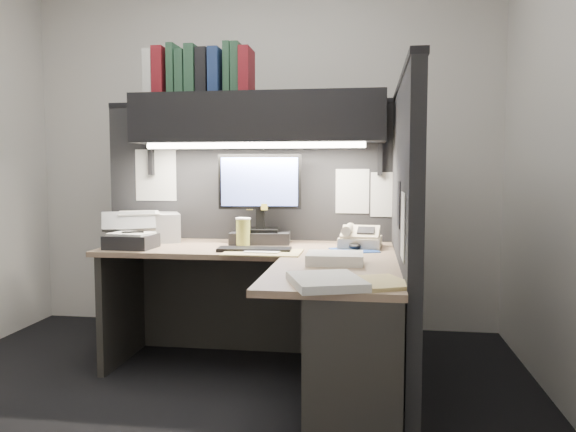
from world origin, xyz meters
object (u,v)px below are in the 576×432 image
Objects in this scene: keyboard at (255,249)px; telephone at (360,239)px; monitor at (260,208)px; printer at (143,227)px; notebook_stack at (131,241)px; coffee_cup at (243,232)px; overhead_shelf at (258,119)px; desk at (289,321)px.

telephone is at bearing 19.41° from keyboard.
printer is at bearing 172.28° from monitor.
monitor is 0.79m from notebook_stack.
printer reaches higher than notebook_stack.
printer is at bearing 169.13° from coffee_cup.
telephone is (0.62, -0.09, -0.17)m from monitor.
telephone is at bearing -10.96° from overhead_shelf.
telephone is (0.58, 0.25, 0.04)m from keyboard.
keyboard is 1.55× the size of notebook_stack.
monitor reaches higher than telephone.
coffee_cup is at bearing -34.84° from printer.
printer reaches higher than keyboard.
keyboard is 0.73m from notebook_stack.
coffee_cup is at bearing 18.98° from notebook_stack.
keyboard is at bearing -47.99° from printer.
overhead_shelf is 2.82× the size of monitor.
printer is 0.35m from notebook_stack.
desk is 0.79m from telephone.
telephone is at bearing 1.83° from coffee_cup.
desk is 10.76× the size of coffee_cup.
coffee_cup is (-0.12, 0.23, 0.07)m from keyboard.
telephone is (0.33, 0.63, 0.34)m from desk.
monitor reaches higher than printer.
overhead_shelf reaches higher than notebook_stack.
coffee_cup is at bearing 113.54° from keyboard.
monitor reaches higher than keyboard.
coffee_cup is 0.60× the size of notebook_stack.
overhead_shelf reaches higher than telephone.
keyboard is at bearing -62.81° from coffee_cup.
desk is 6.42× the size of notebook_stack.
telephone is (0.63, -0.12, -0.72)m from overhead_shelf.
overhead_shelf is at bearing -23.00° from printer.
notebook_stack is at bearing -152.44° from overhead_shelf.
overhead_shelf is at bearing 107.94° from monitor.
telephone is at bearing -13.96° from monitor.
printer reaches higher than desk.
overhead_shelf is 1.02m from printer.
monitor is at bearing 24.62° from notebook_stack.
notebook_stack is (-0.62, -0.21, -0.04)m from coffee_cup.
printer is at bearing -179.03° from overhead_shelf.
monitor is 0.64m from telephone.
overhead_shelf reaches higher than printer.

